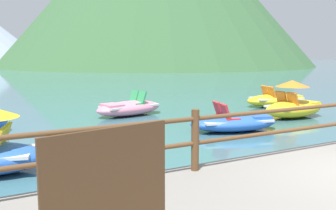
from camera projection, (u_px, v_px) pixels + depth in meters
The scene contains 7 objects.
ground_plane at pixel (21, 73), 40.45m from camera, with size 200.00×200.00×0.00m, color #3D6B75.
dock_railing at pixel (305, 120), 6.86m from camera, with size 23.92×0.12×0.95m.
sign_board at pixel (108, 182), 3.15m from camera, with size 1.17×0.25×1.19m.
pedal_boat_0 at pixel (234, 122), 10.66m from camera, with size 2.78×1.77×0.82m.
pedal_boat_2 at pixel (129, 108), 13.26m from camera, with size 2.73×1.59×0.85m.
pedal_boat_4 at pixel (276, 100), 15.47m from camera, with size 2.78×1.72×0.85m.
pedal_boat_7 at pixel (294, 105), 12.83m from camera, with size 2.44×1.32×1.28m.
Camera 1 is at (-5.43, -3.19, 2.20)m, focal length 40.28 mm.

